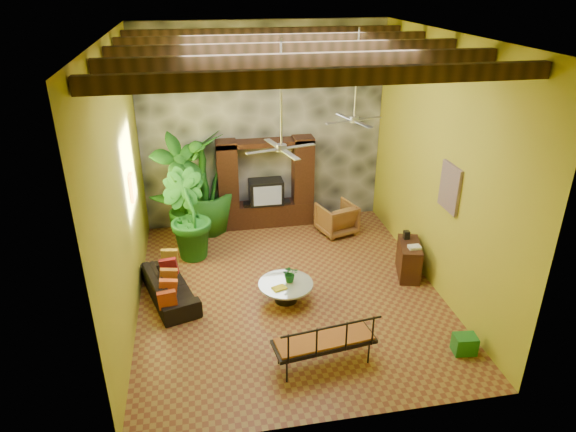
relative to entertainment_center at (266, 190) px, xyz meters
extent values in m
plane|color=brown|center=(0.00, -3.14, -0.97)|extent=(7.00, 7.00, 0.00)
cube|color=silver|center=(0.00, -3.14, 4.03)|extent=(6.00, 7.00, 0.02)
cube|color=gold|center=(0.00, 0.36, 1.53)|extent=(6.00, 0.02, 5.00)
cube|color=gold|center=(-3.00, -3.14, 1.53)|extent=(0.02, 7.00, 5.00)
cube|color=gold|center=(3.00, -3.14, 1.53)|extent=(0.02, 7.00, 5.00)
cube|color=#373A3F|center=(0.00, 0.30, 1.53)|extent=(5.98, 0.10, 4.98)
cube|color=#321F10|center=(0.00, -5.74, 3.81)|extent=(5.95, 0.16, 0.22)
cube|color=#321F10|center=(0.00, -4.44, 3.81)|extent=(5.95, 0.16, 0.22)
cube|color=#321F10|center=(0.00, -3.14, 3.81)|extent=(5.95, 0.16, 0.22)
cube|color=#321F10|center=(0.00, -1.84, 3.81)|extent=(5.95, 0.16, 0.22)
cube|color=#321F10|center=(0.00, -0.54, 3.81)|extent=(5.95, 0.16, 0.22)
cube|color=black|center=(0.00, 0.00, -0.67)|extent=(2.40, 0.50, 0.60)
cube|color=black|center=(-0.95, 0.00, 0.33)|extent=(0.50, 0.48, 2.00)
cube|color=black|center=(0.95, 0.00, 0.33)|extent=(0.50, 0.48, 2.00)
cube|color=black|center=(0.00, 0.00, 1.23)|extent=(2.40, 0.48, 0.12)
cube|color=black|center=(0.00, -0.02, -0.05)|extent=(0.85, 0.52, 0.62)
cube|color=#8C99A8|center=(0.00, -0.29, -0.05)|extent=(0.70, 0.02, 0.50)
cylinder|color=#ACADB1|center=(-0.20, -3.54, 3.13)|extent=(0.04, 0.04, 1.80)
cylinder|color=#ACADB1|center=(-0.20, -3.54, 2.23)|extent=(0.18, 0.18, 0.12)
cube|color=#ACADB1|center=(0.15, -3.44, 2.21)|extent=(0.58, 0.26, 0.01)
cube|color=#ACADB1|center=(-0.29, -3.19, 2.21)|extent=(0.26, 0.58, 0.01)
cube|color=#ACADB1|center=(-0.55, -3.63, 2.21)|extent=(0.58, 0.26, 0.01)
cube|color=#ACADB1|center=(-0.11, -3.88, 2.21)|extent=(0.26, 0.58, 0.01)
cylinder|color=#ACADB1|center=(1.60, -1.94, 3.13)|extent=(0.04, 0.04, 1.80)
cylinder|color=#ACADB1|center=(1.60, -1.94, 2.23)|extent=(0.18, 0.18, 0.12)
cube|color=#ACADB1|center=(1.95, -1.84, 2.21)|extent=(0.58, 0.26, 0.01)
cube|color=#ACADB1|center=(1.51, -1.59, 2.21)|extent=(0.26, 0.58, 0.01)
cube|color=#ACADB1|center=(1.25, -2.03, 2.21)|extent=(0.58, 0.26, 0.01)
cube|color=#ACADB1|center=(1.69, -2.28, 2.21)|extent=(0.26, 0.58, 0.01)
cube|color=yellow|center=(-2.96, -2.14, 1.13)|extent=(0.06, 0.32, 0.55)
cube|color=#2A519A|center=(2.96, -3.74, 1.33)|extent=(0.06, 0.70, 0.90)
imported|color=black|center=(-2.39, -2.99, -0.69)|extent=(1.25, 2.02, 0.55)
imported|color=olive|center=(1.66, -0.79, -0.58)|extent=(1.05, 1.06, 0.78)
imported|color=#1B5917|center=(-2.05, -0.49, 0.36)|extent=(1.68, 1.58, 2.64)
imported|color=#1A6422|center=(-1.98, -1.32, 0.06)|extent=(1.45, 1.43, 2.06)
imported|color=#206019|center=(-1.54, -0.05, 0.31)|extent=(1.79, 1.79, 2.55)
cylinder|color=black|center=(-0.12, -3.49, -0.79)|extent=(0.46, 0.46, 0.36)
cylinder|color=silver|center=(-0.12, -3.49, -0.59)|extent=(1.09, 1.09, 0.04)
imported|color=#16551C|center=(-0.02, -3.44, -0.39)|extent=(0.32, 0.28, 0.35)
cube|color=gold|center=(-0.28, -3.66, -0.55)|extent=(0.31, 0.26, 0.03)
cube|color=black|center=(0.17, -5.41, -0.52)|extent=(1.75, 0.78, 0.07)
cube|color=#9E5521|center=(0.17, -5.41, -0.48)|extent=(1.66, 0.72, 0.06)
cube|color=black|center=(0.17, -5.71, -0.25)|extent=(1.68, 0.27, 0.54)
cube|color=#372211|center=(2.65, -3.01, -0.59)|extent=(0.66, 1.02, 0.75)
cube|color=#207B27|center=(2.62, -5.58, -0.80)|extent=(0.41, 0.32, 0.34)
camera|label=1|loc=(-1.63, -11.92, 4.96)|focal=32.00mm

